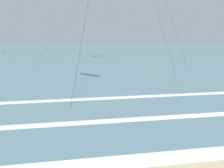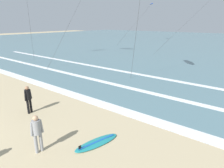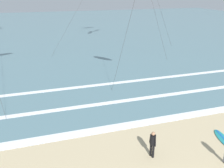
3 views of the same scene
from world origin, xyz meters
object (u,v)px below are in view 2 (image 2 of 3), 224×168
object	(u,v)px
kite_blue_far_left	(151,4)
surfboard_right_spare	(97,143)
surfer_right_near	(37,131)
surfer_background_far	(28,97)

from	to	relation	value
kite_blue_far_left	surfboard_right_spare	bearing A→B (deg)	-65.18
surfer_right_near	surfer_background_far	bearing A→B (deg)	154.76
surfer_right_near	kite_blue_far_left	size ratio (longest dim) A/B	0.12
surfboard_right_spare	kite_blue_far_left	size ratio (longest dim) A/B	0.16
surfer_right_near	kite_blue_far_left	world-z (taller)	kite_blue_far_left
surfer_right_near	surfer_background_far	xyz separation A→B (m)	(-3.55, 1.67, 0.00)
surfboard_right_spare	kite_blue_far_left	xyz separation A→B (m)	(-19.18, 41.47, 8.99)
surfer_right_near	surfboard_right_spare	size ratio (longest dim) A/B	0.73
surfer_background_far	kite_blue_far_left	distance (m)	44.70
surfboard_right_spare	kite_blue_far_left	distance (m)	46.57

